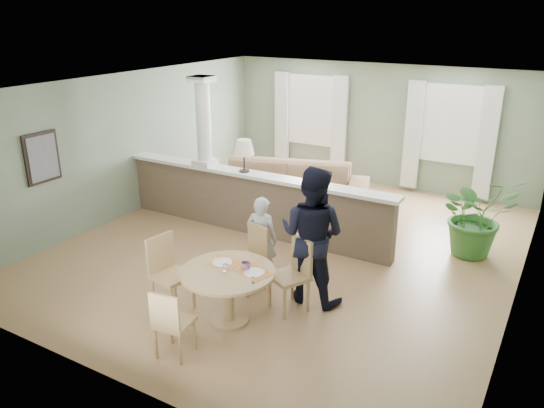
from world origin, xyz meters
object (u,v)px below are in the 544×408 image
Objects in this scene: man_person at (312,235)px; chair_far_boy at (252,254)px; houseplant at (477,215)px; chair_near at (171,321)px; sofa at (284,189)px; chair_far_man at (294,271)px; child_person at (262,239)px; chair_side at (168,269)px; dining_table at (229,281)px.

chair_far_boy is at bearing 8.23° from man_person.
houseplant reaches higher than chair_near.
sofa is 1.70× the size of man_person.
chair_far_man is 0.53× the size of man_person.
sofa is 3.23× the size of chair_far_man.
child_person is (1.08, -2.63, 0.18)m from sofa.
child_person reaches higher than chair_far_man.
child_person reaches higher than chair_side.
houseplant is 3.43m from chair_far_man.
child_person is 0.68× the size of man_person.
dining_table is 0.97m from chair_near.
child_person is 0.93m from man_person.
sofa reaches higher than chair_near.
chair_far_man is 0.98× the size of chair_side.
chair_far_man reaches higher than chair_far_boy.
chair_far_boy reaches higher than dining_table.
chair_far_man is (1.86, -3.11, 0.08)m from sofa.
child_person is at bearing 176.63° from chair_far_man.
man_person is at bearing 57.99° from dining_table.
chair_side is (-0.67, -1.03, 0.05)m from chair_far_boy.
man_person is (0.87, -0.14, 0.30)m from child_person.
chair_far_man is (0.78, -0.20, 0.04)m from chair_far_boy.
chair_near is at bearing -93.60° from sofa.
dining_table is at bearing -88.45° from sofa.
chair_far_man is 1.79m from chair_near.
chair_far_man is at bearing 74.45° from man_person.
man_person reaches higher than sofa.
dining_table is 0.63× the size of man_person.
houseplant reaches higher than dining_table.
chair_near is at bearing -129.01° from chair_side.
sofa is at bearing 108.94° from dining_table.
sofa is 3.46× the size of chair_far_boy.
man_person reaches higher than chair_side.
chair_near is (-2.44, -4.60, -0.20)m from houseplant.
sofa is 3.18× the size of chair_side.
chair_far_man reaches higher than sofa.
chair_far_man reaches higher than chair_near.
man_person reaches higher than houseplant.
chair_near is at bearing 68.35° from man_person.
child_person is (-0.09, 2.13, 0.17)m from chair_near.
chair_near is 2.19m from man_person.
child_person is at bearing -135.56° from houseplant.
dining_table is 1.19× the size of chair_far_man.
houseplant reaches higher than child_person.
houseplant reaches higher than chair_far_man.
chair_far_boy is 0.30m from child_person.
houseplant is at bearing -143.24° from child_person.
chair_side is at bearing -106.12° from chair_far_boy.
child_person reaches higher than chair_far_boy.
child_person is at bearing -18.31° from chair_side.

